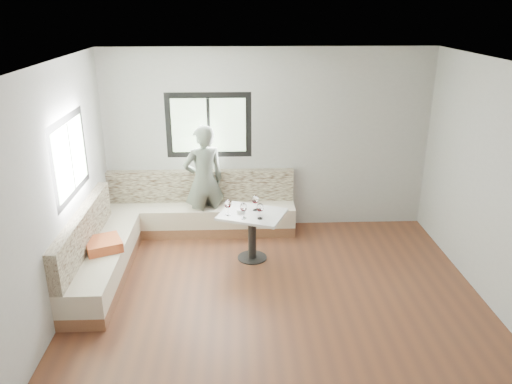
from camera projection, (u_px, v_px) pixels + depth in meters
room at (274, 197)px, 5.41m from camera, size 5.01×5.01×2.81m
banquette at (161, 229)px, 7.18m from camera, size 2.90×2.80×0.95m
table at (252, 225)px, 6.88m from camera, size 1.03×0.92×0.69m
person at (204, 181)px, 7.55m from camera, size 0.74×0.62×1.73m
olive_ramekin at (241, 211)px, 6.84m from camera, size 0.11×0.11×0.05m
wine_glass_a at (228, 204)px, 6.71m from camera, size 0.10×0.10×0.22m
wine_glass_b at (243, 208)px, 6.60m from camera, size 0.10×0.10×0.22m
wine_glass_c at (260, 208)px, 6.59m from camera, size 0.10×0.10×0.22m
wine_glass_d at (255, 200)px, 6.86m from camera, size 0.10×0.10×0.22m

